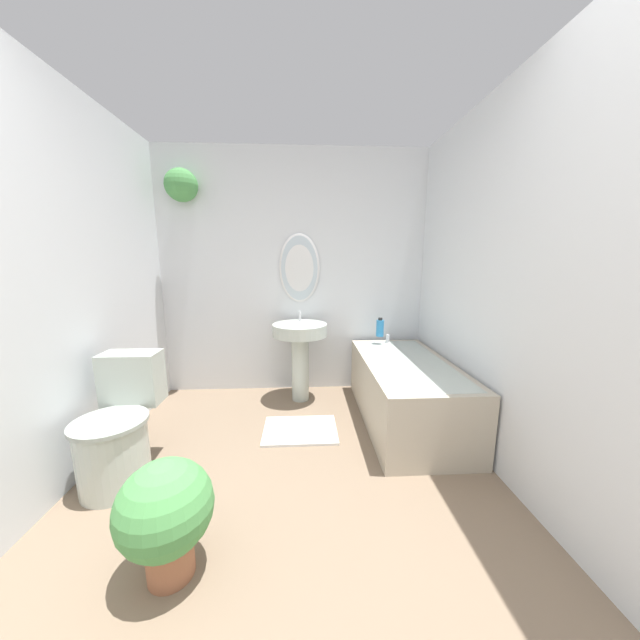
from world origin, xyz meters
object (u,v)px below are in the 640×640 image
(toilet, at_px, (119,431))
(bathtub, at_px, (406,389))
(pedestal_sink, at_px, (300,344))
(shampoo_bottle, at_px, (380,328))
(potted_plant, at_px, (166,512))

(toilet, height_order, bathtub, toilet)
(toilet, xyz_separation_m, pedestal_sink, (1.09, 1.09, 0.24))
(toilet, height_order, pedestal_sink, pedestal_sink)
(shampoo_bottle, xyz_separation_m, potted_plant, (-1.33, -1.84, -0.38))
(potted_plant, bearing_deg, shampoo_bottle, 54.12)
(potted_plant, bearing_deg, pedestal_sink, 72.66)
(shampoo_bottle, bearing_deg, bathtub, -80.03)
(toilet, relative_size, pedestal_sink, 0.88)
(pedestal_sink, bearing_deg, bathtub, -27.86)
(shampoo_bottle, relative_size, potted_plant, 0.35)
(toilet, relative_size, bathtub, 0.52)
(pedestal_sink, bearing_deg, shampoo_bottle, 6.44)
(shampoo_bottle, height_order, potted_plant, shampoo_bottle)
(shampoo_bottle, bearing_deg, toilet, -147.86)
(pedestal_sink, relative_size, bathtub, 0.60)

